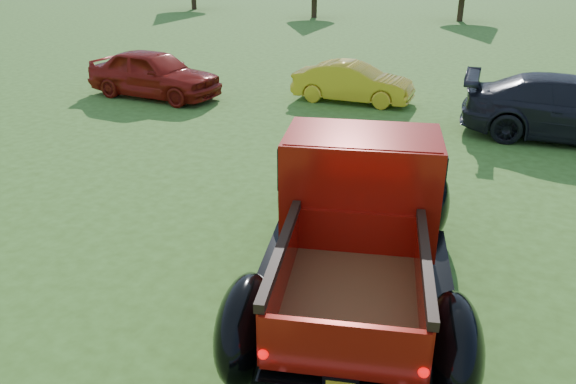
# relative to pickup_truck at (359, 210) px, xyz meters

# --- Properties ---
(ground) EXTENTS (120.00, 120.00, 0.00)m
(ground) POSITION_rel_pickup_truck_xyz_m (-0.52, -0.31, -1.01)
(ground) COLOR #365518
(ground) RESTS_ON ground
(pickup_truck) EXTENTS (3.89, 6.08, 2.13)m
(pickup_truck) POSITION_rel_pickup_truck_xyz_m (0.00, 0.00, 0.00)
(pickup_truck) COLOR black
(pickup_truck) RESTS_ON ground
(show_car_red) EXTENTS (4.35, 1.87, 1.46)m
(show_car_red) POSITION_rel_pickup_truck_xyz_m (-9.02, 7.22, -0.28)
(show_car_red) COLOR maroon
(show_car_red) RESTS_ON ground
(show_car_yellow) EXTENTS (3.64, 1.44, 1.18)m
(show_car_yellow) POSITION_rel_pickup_truck_xyz_m (-3.23, 9.25, -0.42)
(show_car_yellow) COLOR gold
(show_car_yellow) RESTS_ON ground
(show_car_grey) EXTENTS (5.39, 2.61, 1.51)m
(show_car_grey) POSITION_rel_pickup_truck_xyz_m (2.78, 8.08, -0.25)
(show_car_grey) COLOR black
(show_car_grey) RESTS_ON ground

